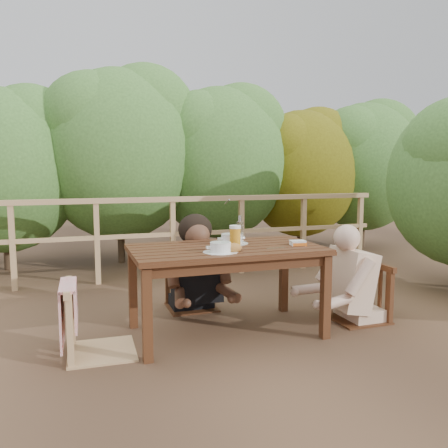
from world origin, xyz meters
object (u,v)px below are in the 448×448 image
object	(u,v)px
soup_far	(231,239)
soup_near	(220,248)
bread_roll	(233,248)
chair_far	(191,262)
bottle	(240,231)
chair_right	(358,267)
butter_tub	(298,244)
woman	(191,236)
table	(226,291)
chair_left	(100,285)
diner_right	(362,241)
beer_glass	(235,236)

from	to	relation	value
soup_far	soup_near	bearing A→B (deg)	-121.14
bread_roll	chair_far	bearing A→B (deg)	94.93
bottle	chair_far	bearing A→B (deg)	109.37
chair_right	butter_tub	bearing A→B (deg)	-84.13
chair_right	woman	world-z (taller)	woman
soup_near	soup_far	bearing A→B (deg)	58.86
table	chair_right	xyz separation A→B (m)	(1.22, -0.06, 0.12)
chair_left	soup_far	size ratio (longest dim) A/B	3.54
chair_right	chair_far	bearing A→B (deg)	-121.23
chair_right	woman	bearing A→B (deg)	-121.86
woman	diner_right	size ratio (longest dim) A/B	1.00
soup_far	bread_roll	distance (m)	0.37
diner_right	soup_near	size ratio (longest dim) A/B	5.31
chair_far	bread_roll	bearing A→B (deg)	-84.56
beer_glass	bottle	world-z (taller)	bottle
chair_far	soup_near	distance (m)	1.00
bread_roll	beer_glass	bearing A→B (deg)	67.03
woman	chair_left	bearing A→B (deg)	43.96
chair_far	soup_far	size ratio (longest dim) A/B	3.21
beer_glass	chair_far	bearing A→B (deg)	104.66
chair_far	butter_tub	world-z (taller)	chair_far
beer_glass	butter_tub	distance (m)	0.52
woman	soup_near	distance (m)	0.97
soup_far	bread_roll	bearing A→B (deg)	-107.15
table	chair_far	size ratio (longest dim) A/B	1.66
soup_far	butter_tub	bearing A→B (deg)	-28.69
table	soup_near	xyz separation A→B (m)	(-0.12, -0.21, 0.40)
beer_glass	soup_far	bearing A→B (deg)	86.60
chair_far	bread_roll	xyz separation A→B (m)	(0.08, -0.96, 0.29)
diner_right	butter_tub	bearing A→B (deg)	95.61
table	butter_tub	xyz separation A→B (m)	(0.58, -0.12, 0.38)
soup_near	bread_roll	world-z (taller)	soup_near
diner_right	bottle	distance (m)	1.12
woman	bread_roll	xyz separation A→B (m)	(0.08, -0.98, 0.04)
table	soup_near	world-z (taller)	soup_near
bread_roll	butter_tub	distance (m)	0.60
soup_far	butter_tub	size ratio (longest dim) A/B	2.28
table	diner_right	bearing A→B (deg)	-2.68
table	soup_far	bearing A→B (deg)	56.05
woman	soup_far	xyz separation A→B (m)	(0.19, -0.62, 0.04)
diner_right	beer_glass	size ratio (longest dim) A/B	7.88
table	bottle	bearing A→B (deg)	23.51
table	soup_far	world-z (taller)	soup_far
table	bread_roll	size ratio (longest dim) A/B	11.55
chair_far	beer_glass	bearing A→B (deg)	-74.83
chair_far	chair_right	world-z (taller)	chair_right
chair_far	soup_far	bearing A→B (deg)	-71.63
beer_glass	butter_tub	world-z (taller)	beer_glass
table	butter_tub	size ratio (longest dim) A/B	12.19
soup_near	butter_tub	size ratio (longest dim) A/B	2.14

